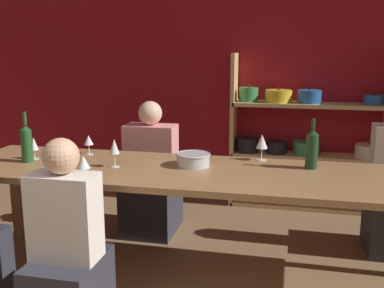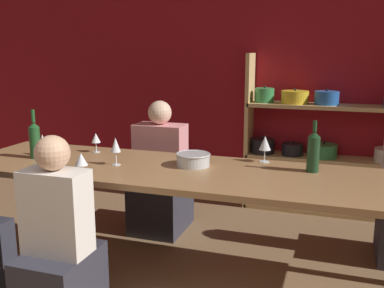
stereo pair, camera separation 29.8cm
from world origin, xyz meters
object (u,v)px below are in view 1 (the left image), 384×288
object	(u,v)px
wine_bottle_dark	(26,143)
person_near_b	(68,264)
mixing_bowl	(193,159)
wine_bottle_green	(312,148)
wine_glass_empty_a	(262,142)
wine_glass_white_a	(114,148)
wine_glass_white_c	(89,141)
person_far_a	(152,185)
shelf_unit	(304,143)
wine_glass_red_a	(34,145)
dining_table	(189,181)
wine_glass_white_b	(83,163)

from	to	relation	value
wine_bottle_dark	person_near_b	world-z (taller)	wine_bottle_dark
mixing_bowl	wine_bottle_green	size ratio (longest dim) A/B	0.71
wine_glass_empty_a	wine_glass_white_a	bearing A→B (deg)	-157.04
wine_bottle_green	wine_glass_empty_a	world-z (taller)	wine_bottle_green
wine_bottle_green	wine_glass_white_c	world-z (taller)	wine_bottle_green
person_far_a	person_near_b	xyz separation A→B (m)	(-0.01, -1.46, 0.00)
shelf_unit	mixing_bowl	distance (m)	1.72
wine_glass_red_a	person_near_b	size ratio (longest dim) A/B	0.14
dining_table	wine_glass_white_a	xyz separation A→B (m)	(-0.49, -0.04, 0.21)
wine_glass_red_a	wine_glass_white_c	world-z (taller)	wine_glass_red_a
wine_bottle_dark	wine_glass_white_c	distance (m)	0.44
wine_glass_white_a	person_near_b	distance (m)	0.84
wine_bottle_dark	wine_glass_empty_a	world-z (taller)	wine_bottle_dark
person_far_a	wine_glass_white_c	bearing A→B (deg)	56.50
shelf_unit	wine_glass_empty_a	distance (m)	1.34
shelf_unit	person_far_a	bearing A→B (deg)	-144.99
shelf_unit	wine_glass_empty_a	bearing A→B (deg)	-104.35
wine_glass_white_b	wine_glass_red_a	bearing A→B (deg)	145.31
wine_glass_empty_a	mixing_bowl	bearing A→B (deg)	-149.64
wine_bottle_dark	wine_glass_white_a	xyz separation A→B (m)	(0.64, 0.00, -0.00)
wine_glass_white_b	wine_glass_white_a	bearing A→B (deg)	77.45
wine_glass_red_a	wine_glass_white_a	bearing A→B (deg)	-7.47
mixing_bowl	wine_glass_red_a	xyz separation A→B (m)	(-1.15, -0.06, 0.06)
wine_glass_empty_a	person_near_b	size ratio (longest dim) A/B	0.17
wine_glass_white_b	person_far_a	size ratio (longest dim) A/B	0.13
person_near_b	wine_glass_empty_a	bearing A→B (deg)	48.58
person_near_b	wine_glass_white_b	bearing A→B (deg)	99.36
wine_glass_white_c	wine_glass_white_b	bearing A→B (deg)	-67.28
wine_bottle_green	wine_glass_white_a	size ratio (longest dim) A/B	1.76
mixing_bowl	wine_bottle_dark	distance (m)	1.16
wine_glass_white_c	wine_glass_empty_a	bearing A→B (deg)	4.61
wine_glass_empty_a	wine_glass_white_c	bearing A→B (deg)	-175.39
shelf_unit	mixing_bowl	size ratio (longest dim) A/B	6.40
mixing_bowl	wine_glass_empty_a	distance (m)	0.51
wine_glass_white_a	wine_glass_white_b	bearing A→B (deg)	-102.55
dining_table	wine_glass_empty_a	distance (m)	0.61
wine_bottle_green	wine_glass_white_b	xyz separation A→B (m)	(-1.34, -0.56, -0.03)
person_far_a	wine_bottle_green	bearing A→B (deg)	157.13
wine_glass_empty_a	person_far_a	size ratio (longest dim) A/B	0.16
mixing_bowl	person_far_a	xyz separation A→B (m)	(-0.50, 0.64, -0.41)
shelf_unit	wine_glass_white_a	bearing A→B (deg)	-127.12
wine_glass_white_b	wine_glass_red_a	distance (m)	0.70
wine_glass_white_c	wine_glass_red_a	bearing A→B (deg)	-146.67
wine_glass_white_b	wine_glass_empty_a	distance (m)	1.24
wine_glass_white_a	person_near_b	xyz separation A→B (m)	(-0.01, -0.68, -0.50)
dining_table	wine_glass_red_a	xyz separation A→B (m)	(-1.14, 0.04, 0.18)
wine_bottle_dark	wine_glass_white_c	world-z (taller)	wine_bottle_dark
shelf_unit	dining_table	bearing A→B (deg)	-115.29
mixing_bowl	person_far_a	bearing A→B (deg)	128.18
wine_bottle_dark	wine_glass_red_a	xyz separation A→B (m)	(-0.00, 0.09, -0.03)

